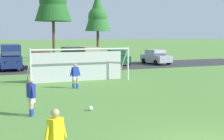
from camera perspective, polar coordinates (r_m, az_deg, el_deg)
ground_plane at (r=23.66m, az=-6.63°, el=-2.16°), size 400.00×400.00×0.00m
parking_lot_strip at (r=33.66m, az=-11.33°, el=0.29°), size 52.00×8.40×0.01m
soccer_ball at (r=14.79m, az=-3.89°, el=-6.86°), size 0.22×0.22×0.22m
soccer_goal at (r=23.79m, az=-5.92°, el=1.03°), size 7.44×1.96×2.57m
referee at (r=8.38m, az=-10.07°, el=-12.29°), size 0.70×0.42×1.64m
player_striker_near at (r=14.13m, az=-14.30°, el=-4.71°), size 0.35×0.74×1.64m
player_midfield_center at (r=20.79m, az=-6.61°, el=-1.05°), size 0.75×0.30×1.64m
parked_car_slot_center_left at (r=33.31m, az=-17.72°, el=2.37°), size 2.35×4.88×2.52m
parked_car_slot_center at (r=34.44m, az=-12.59°, el=1.86°), size 2.22×4.29×1.72m
parked_car_slot_center_right at (r=33.59m, az=-6.98°, el=2.26°), size 2.27×4.67×2.16m
parked_car_slot_right at (r=35.04m, az=-4.09°, el=2.46°), size 2.24×4.65×2.16m
parked_car_slot_far_right at (r=36.99m, az=0.97°, el=2.31°), size 2.25×4.31×1.72m
parked_car_slot_end at (r=38.06m, az=7.87°, el=2.37°), size 2.26×4.32×1.72m
tree_mid_right at (r=45.04m, az=-2.58°, el=10.29°), size 3.59×3.59×9.58m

